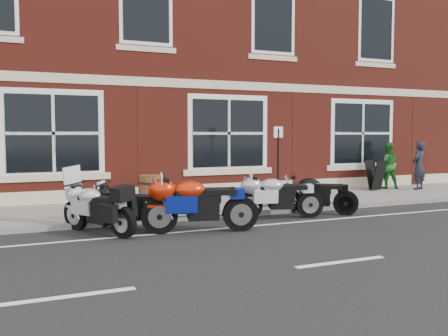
# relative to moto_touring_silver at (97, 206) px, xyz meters

# --- Properties ---
(ground) EXTENTS (80.00, 80.00, 0.00)m
(ground) POSITION_rel_moto_touring_silver_xyz_m (3.03, -0.75, -0.54)
(ground) COLOR black
(ground) RESTS_ON ground
(sidewalk) EXTENTS (30.00, 3.00, 0.12)m
(sidewalk) POSITION_rel_moto_touring_silver_xyz_m (3.03, 2.25, -0.48)
(sidewalk) COLOR slate
(sidewalk) RESTS_ON ground
(kerb) EXTENTS (30.00, 0.16, 0.12)m
(kerb) POSITION_rel_moto_touring_silver_xyz_m (3.03, 0.67, -0.48)
(kerb) COLOR slate
(kerb) RESTS_ON ground
(pub_building) EXTENTS (24.00, 12.00, 12.00)m
(pub_building) POSITION_rel_moto_touring_silver_xyz_m (3.03, 9.75, 5.46)
(pub_building) COLOR maroon
(pub_building) RESTS_ON ground
(moto_touring_silver) EXTENTS (1.12, 1.78, 1.32)m
(moto_touring_silver) POSITION_rel_moto_touring_silver_xyz_m (0.00, 0.00, 0.00)
(moto_touring_silver) COLOR black
(moto_touring_silver) RESTS_ON ground
(moto_sport_red) EXTENTS (2.30, 0.69, 1.05)m
(moto_sport_red) POSITION_rel_moto_touring_silver_xyz_m (1.84, -0.71, 0.07)
(moto_sport_red) COLOR black
(moto_sport_red) RESTS_ON ground
(moto_sport_black) EXTENTS (1.46, 1.42, 0.86)m
(moto_sport_black) POSITION_rel_moto_touring_silver_xyz_m (0.67, 0.21, -0.04)
(moto_sport_black) COLOR black
(moto_sport_black) RESTS_ON ground
(moto_sport_silver) EXTENTS (2.05, 0.70, 0.94)m
(moto_sport_silver) POSITION_rel_moto_touring_silver_xyz_m (4.11, 0.07, 0.01)
(moto_sport_silver) COLOR black
(moto_sport_silver) RESTS_ON ground
(moto_naked_black) EXTENTS (1.58, 1.36, 0.88)m
(moto_naked_black) POSITION_rel_moto_touring_silver_xyz_m (5.30, 0.27, -0.03)
(moto_naked_black) COLOR black
(moto_naked_black) RESTS_ON ground
(pedestrian_left) EXTENTS (0.68, 0.57, 1.58)m
(pedestrian_left) POSITION_rel_moto_touring_silver_xyz_m (10.81, 2.46, 0.37)
(pedestrian_left) COLOR black
(pedestrian_left) RESTS_ON sidewalk
(pedestrian_right) EXTENTS (0.93, 0.85, 1.55)m
(pedestrian_right) POSITION_rel_moto_touring_silver_xyz_m (10.07, 3.10, 0.36)
(pedestrian_right) COLOR #1B5E1C
(pedestrian_right) RESTS_ON sidewalk
(a_board_sign) EXTENTS (0.68, 0.56, 0.97)m
(a_board_sign) POSITION_rel_moto_touring_silver_xyz_m (9.43, 2.94, 0.07)
(a_board_sign) COLOR black
(a_board_sign) RESTS_ON sidewalk
(barrel_planter) EXTENTS (0.68, 0.68, 0.75)m
(barrel_planter) POSITION_rel_moto_touring_silver_xyz_m (1.88, 2.78, -0.04)
(barrel_planter) COLOR #4F2F15
(barrel_planter) RESTS_ON sidewalk
(parking_sign) EXTENTS (0.29, 0.06, 2.02)m
(parking_sign) POSITION_rel_moto_touring_silver_xyz_m (4.92, 1.45, 0.75)
(parking_sign) COLOR black
(parking_sign) RESTS_ON sidewalk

